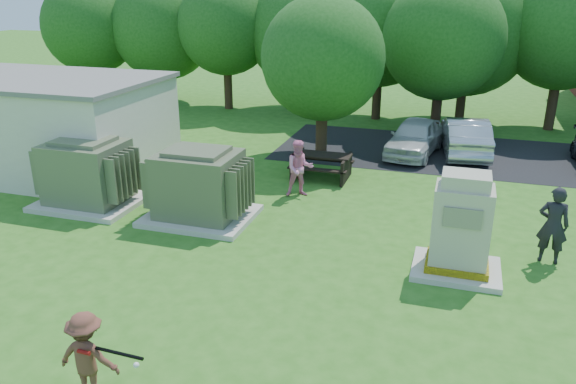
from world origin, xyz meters
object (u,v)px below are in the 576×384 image
(transformer_left, at_px, (87,174))
(batter, at_px, (88,356))
(person_by_generator, at_px, (553,225))
(car_white, at_px, (415,137))
(person_at_picnic, at_px, (300,168))
(car_silver_a, at_px, (465,136))
(generator_cabinet, at_px, (460,230))
(picnic_table, at_px, (321,163))
(transformer_right, at_px, (199,187))

(transformer_left, distance_m, batter, 9.02)
(person_by_generator, distance_m, car_white, 9.26)
(batter, xyz_separation_m, person_at_picnic, (0.63, 9.95, 0.13))
(person_at_picnic, bearing_deg, car_silver_a, 27.56)
(generator_cabinet, distance_m, person_by_generator, 2.43)
(transformer_left, height_order, picnic_table, transformer_left)
(transformer_left, xyz_separation_m, person_by_generator, (12.94, 0.09, -0.00))
(transformer_right, height_order, car_white, transformer_right)
(car_white, xyz_separation_m, car_silver_a, (1.89, 0.60, 0.04))
(person_by_generator, bearing_deg, transformer_left, 6.93)
(person_by_generator, distance_m, person_at_picnic, 7.49)
(transformer_right, bearing_deg, transformer_left, 180.00)
(car_white, bearing_deg, transformer_left, -128.51)
(transformer_right, distance_m, person_at_picnic, 3.44)
(transformer_left, bearing_deg, car_white, 43.36)
(person_at_picnic, distance_m, car_silver_a, 8.06)
(picnic_table, bearing_deg, car_white, 54.50)
(generator_cabinet, height_order, car_white, generator_cabinet)
(transformer_left, bearing_deg, generator_cabinet, -5.93)
(batter, distance_m, car_silver_a, 17.25)
(person_by_generator, relative_size, person_at_picnic, 1.07)
(picnic_table, height_order, person_by_generator, person_by_generator)
(transformer_left, relative_size, batter, 1.92)
(transformer_right, xyz_separation_m, car_silver_a, (7.11, 9.03, -0.22))
(picnic_table, bearing_deg, batter, -94.18)
(batter, height_order, person_by_generator, person_by_generator)
(person_by_generator, relative_size, car_silver_a, 0.43)
(transformer_left, relative_size, generator_cabinet, 1.23)
(transformer_left, xyz_separation_m, person_at_picnic, (5.90, 2.64, -0.06))
(batter, bearing_deg, car_silver_a, -113.83)
(batter, xyz_separation_m, person_by_generator, (7.67, 7.40, 0.19))
(person_at_picnic, xyz_separation_m, car_white, (3.02, 5.79, -0.20))
(picnic_table, bearing_deg, car_silver_a, 43.96)
(transformer_left, distance_m, car_silver_a, 14.09)
(generator_cabinet, relative_size, car_silver_a, 0.54)
(generator_cabinet, bearing_deg, car_silver_a, 90.14)
(person_by_generator, bearing_deg, generator_cabinet, 36.52)
(transformer_left, xyz_separation_m, generator_cabinet, (10.84, -1.13, 0.10))
(batter, distance_m, person_at_picnic, 9.97)
(person_by_generator, height_order, car_white, person_by_generator)
(generator_cabinet, distance_m, person_at_picnic, 6.21)
(batter, height_order, person_at_picnic, person_at_picnic)
(generator_cabinet, relative_size, car_white, 0.59)
(generator_cabinet, height_order, person_at_picnic, generator_cabinet)
(picnic_table, bearing_deg, transformer_right, -118.33)
(person_at_picnic, relative_size, car_silver_a, 0.40)
(person_by_generator, bearing_deg, transformer_right, 7.09)
(picnic_table, relative_size, person_at_picnic, 1.12)
(car_white, bearing_deg, person_at_picnic, -109.45)
(picnic_table, distance_m, car_white, 4.80)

